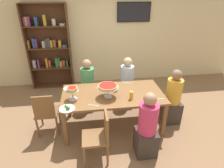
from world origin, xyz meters
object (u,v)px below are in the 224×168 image
Objects in this scene: diner_far_right at (127,85)px; chair_head_west at (46,112)px; dining_table at (113,97)px; cutlery_knife_near at (159,99)px; television at (134,12)px; diner_far_left at (88,87)px; deep_dish_pizza_stand at (108,87)px; salad_plate_spare at (67,108)px; diner_near_right at (147,129)px; cutlery_fork_near at (127,83)px; salad_plate_near_diner at (105,84)px; water_glass_clear_near at (116,88)px; salad_plate_far_diner at (69,89)px; diner_head_east at (173,100)px; personal_pizza_stand at (72,90)px; beer_glass_amber_tall at (131,95)px; cutlery_fork_far at (93,105)px; bookshelf at (49,47)px; chair_near_left at (99,134)px.

chair_head_west is (-1.68, -0.87, -0.01)m from diner_far_right.
cutlery_knife_near reaches higher than dining_table.
television reaches higher than diner_far_left.
deep_dish_pizza_stand reaches higher than salad_plate_spare.
diner_far_left is 1.69m from cutlery_knife_near.
diner_near_right is at bearing -23.30° from chair_head_west.
cutlery_fork_near is (-0.49, -1.71, -1.20)m from television.
salad_plate_near_diner is 1.36× the size of cutlery_knife_near.
water_glass_clear_near is (0.08, 0.10, 0.14)m from dining_table.
chair_head_west is (-1.68, 0.72, -0.01)m from diner_near_right.
dining_table is 0.87m from salad_plate_far_diner.
chair_head_west is at bearing 1.21° from diner_head_east.
beer_glass_amber_tall is at bearing -7.29° from personal_pizza_stand.
cutlery_fork_far is at bearing -136.61° from dining_table.
diner_far_left is 4.71× the size of salad_plate_near_diner.
diner_head_east is at bearing -44.86° from diner_near_right.
bookshelf reaches higher than chair_head_west.
cutlery_fork_near is (1.18, 0.11, -0.01)m from salad_plate_far_diner.
chair_near_left is 0.51m from cutlery_fork_far.
television is 3.34m from chair_head_west.
chair_head_west is 7.48× the size of water_glass_clear_near.
personal_pizza_stand is at bearing 75.05° from salad_plate_spare.
deep_dish_pizza_stand is (-0.55, -0.91, 0.45)m from diner_far_right.
diner_far_left is 1.82m from diner_near_right.
bookshelf is at bearing 108.24° from personal_pizza_stand.
beer_glass_amber_tall is 0.50m from cutlery_knife_near.
salad_plate_far_diner is (0.61, -1.73, -0.37)m from bookshelf.
salad_plate_near_diner is (1.14, 0.43, 0.27)m from chair_head_west.
chair_head_west is at bearing 173.30° from beer_glass_amber_tall.
beer_glass_amber_tall reaches higher than cutlery_fork_near.
salad_plate_spare is at bearing -75.74° from bookshelf.
beer_glass_amber_tall reaches higher than chair_near_left.
television is (0.86, 2.11, 1.29)m from dining_table.
beer_glass_amber_tall is at bearing -57.03° from salad_plate_near_diner.
dining_table is 0.54m from cutlery_fork_near.
salad_plate_spare is 1.12m from beer_glass_amber_tall.
bookshelf is 15.04× the size of beer_glass_amber_tall.
cutlery_fork_near is at bearing 34.71° from salad_plate_spare.
water_glass_clear_near is (0.18, -0.28, 0.04)m from salad_plate_near_diner.
diner_near_right is 1.32× the size of chair_head_west.
cutlery_fork_near is at bearing 65.13° from cutlery_fork_far.
salad_plate_far_diner is 1.23m from beer_glass_amber_tall.
dining_table is 7.72× the size of salad_plate_near_diner.
water_glass_clear_near is (-1.13, 0.10, 0.31)m from diner_head_east.
salad_plate_near_diner is at bearing 122.97° from beer_glass_amber_tall.
television reaches higher than salad_plate_far_diner.
diner_near_right is 1.41m from personal_pizza_stand.
deep_dish_pizza_stand is 0.51m from salad_plate_near_diner.
salad_plate_near_diner is at bearing -118.86° from television.
dining_table is at bearing 141.74° from beer_glass_amber_tall.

